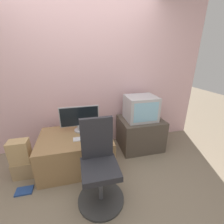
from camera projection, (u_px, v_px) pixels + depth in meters
name	position (u px, v px, depth m)	size (l,w,h in m)	color
ground_plane	(97.00, 201.00, 1.78)	(12.00, 12.00, 0.00)	#7F705B
wall_back	(83.00, 75.00, 2.52)	(4.40, 0.05, 2.60)	beige
desk	(76.00, 150.00, 2.30)	(1.04, 0.78, 0.51)	#937047
side_stand	(140.00, 133.00, 2.75)	(0.74, 0.62, 0.56)	#4C4238
main_monitor	(80.00, 119.00, 2.29)	(0.59, 0.19, 0.40)	#B2B2B7
keyboard	(84.00, 138.00, 2.12)	(0.30, 0.10, 0.01)	silver
mouse	(99.00, 136.00, 2.16)	(0.05, 0.04, 0.03)	black
crt_tv	(141.00, 108.00, 2.57)	(0.51, 0.44, 0.41)	#B7B7BC
office_chair	(99.00, 169.00, 1.70)	(0.55, 0.55, 1.00)	#333333
cardboard_box_lower	(24.00, 169.00, 2.11)	(0.27, 0.18, 0.24)	#A3845B
cardboard_box_upper	(20.00, 152.00, 2.01)	(0.25, 0.17, 0.33)	tan
book	(24.00, 191.00, 1.90)	(0.20, 0.13, 0.02)	navy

